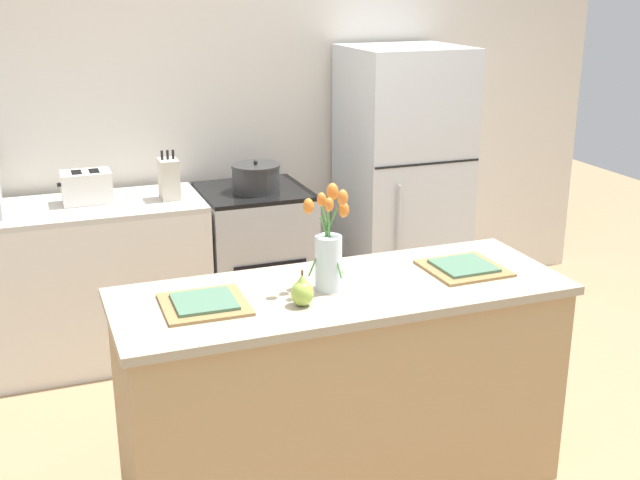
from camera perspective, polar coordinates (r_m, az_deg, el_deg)
back_wall at (r=4.90m, az=-7.35°, el=9.74°), size 5.20×0.08×2.70m
kitchen_island at (r=3.35m, az=1.54°, el=-10.50°), size 1.80×0.66×0.89m
back_counter at (r=4.61m, az=-18.61°, el=-3.24°), size 1.68×0.60×0.90m
stove_range at (r=4.76m, az=-4.61°, el=-1.60°), size 0.60×0.61×0.90m
refrigerator at (r=4.98m, az=5.84°, el=3.92°), size 0.68×0.67×1.67m
flower_vase at (r=3.08m, az=0.62°, el=-0.79°), size 0.18×0.17×0.42m
pear_figurine at (r=2.97m, az=-1.26°, el=-3.69°), size 0.09×0.09×0.14m
plate_setting_left at (r=3.01m, az=-8.23°, el=-4.48°), size 0.32×0.32×0.02m
plate_setting_right at (r=3.40m, az=10.18°, el=-1.93°), size 0.32×0.32×0.02m
toaster at (r=4.50m, az=-16.27°, el=3.64°), size 0.28×0.18×0.17m
cooking_pot at (r=4.56m, az=-4.58°, el=4.43°), size 0.28×0.28×0.18m
knife_block at (r=4.47m, az=-10.69°, el=4.30°), size 0.10×0.14×0.27m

